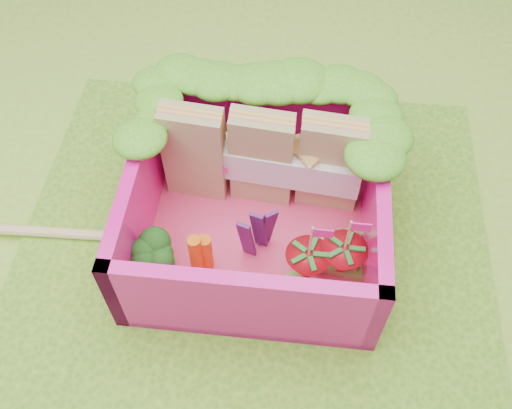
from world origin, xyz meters
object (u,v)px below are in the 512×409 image
(strawberry_left, at_px, (307,266))
(chopsticks, at_px, (94,235))
(strawberry_right, at_px, (342,260))
(sandwich_stack, at_px, (263,158))
(bento_box, at_px, (257,202))
(broccoli, at_px, (162,255))

(strawberry_left, distance_m, chopsticks, 1.21)
(strawberry_left, distance_m, strawberry_right, 0.18)
(sandwich_stack, xyz_separation_m, strawberry_right, (0.46, -0.49, -0.17))
(sandwich_stack, height_order, chopsticks, sandwich_stack)
(sandwich_stack, distance_m, strawberry_left, 0.64)
(bento_box, bearing_deg, chopsticks, -171.03)
(chopsticks, bearing_deg, strawberry_left, -7.66)
(bento_box, height_order, broccoli, bento_box)
(sandwich_stack, distance_m, strawberry_right, 0.70)
(broccoli, distance_m, strawberry_right, 0.92)
(bento_box, xyz_separation_m, strawberry_right, (0.47, -0.25, -0.10))
(bento_box, xyz_separation_m, sandwich_stack, (0.01, 0.24, 0.07))
(broccoli, bearing_deg, strawberry_right, 6.00)
(sandwich_stack, relative_size, strawberry_left, 2.32)
(broccoli, height_order, chopsticks, broccoli)
(sandwich_stack, bearing_deg, chopsticks, -156.94)
(bento_box, distance_m, broccoli, 0.57)
(sandwich_stack, xyz_separation_m, strawberry_left, (0.28, -0.55, -0.17))
(chopsticks, bearing_deg, strawberry_right, -4.58)
(sandwich_stack, bearing_deg, strawberry_right, -47.08)
(sandwich_stack, xyz_separation_m, chopsticks, (-0.91, -0.39, -0.32))
(bento_box, xyz_separation_m, broccoli, (-0.45, -0.35, -0.05))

